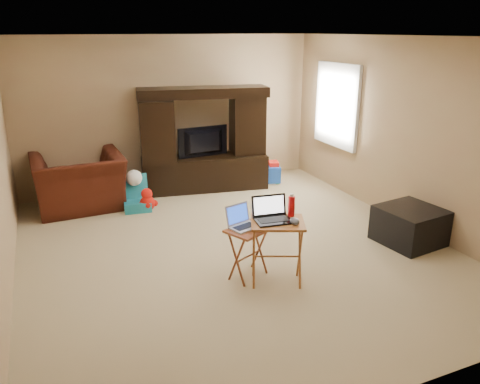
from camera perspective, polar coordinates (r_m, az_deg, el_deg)
name	(u,v)px	position (r m, az deg, el deg)	size (l,w,h in m)	color
floor	(234,248)	(5.86, -0.77, -6.81)	(5.50, 5.50, 0.00)	beige
ceiling	(233,36)	(5.27, -0.90, 18.44)	(5.50, 5.50, 0.00)	silver
wall_back	(171,113)	(7.99, -8.44, 9.49)	(5.00, 5.00, 0.00)	tan
wall_front	(394,246)	(3.20, 18.32, -6.23)	(5.00, 5.00, 0.00)	tan
wall_right	(404,132)	(6.76, 19.33, 6.87)	(5.50, 5.50, 0.00)	tan
window_pane	(338,105)	(7.92, 11.82, 10.31)	(1.20, 1.20, 0.00)	white
window_frame	(337,105)	(7.91, 11.70, 10.30)	(0.06, 1.14, 1.34)	white
entertainment_center	(204,140)	(7.76, -4.39, 6.36)	(2.08, 0.52, 1.70)	black
television	(205,142)	(7.73, -4.28, 6.04)	(0.86, 0.11, 0.50)	black
recliner	(79,182)	(7.37, -19.00, 1.12)	(1.27, 1.11, 0.83)	#491A0F
child_rocker	(137,193)	(7.14, -12.49, -0.14)	(0.39, 0.45, 0.52)	teal
plush_toy	(147,199)	(7.10, -11.25, -0.89)	(0.32, 0.26, 0.35)	red
push_toy	(264,171)	(8.24, 2.97, 2.53)	(0.56, 0.40, 0.42)	blue
ottoman	(410,225)	(6.30, 19.99, -3.86)	(0.71, 0.71, 0.46)	black
tray_table_left	(248,253)	(5.10, 1.02, -7.43)	(0.44, 0.35, 0.57)	brown
tray_table_right	(277,252)	(4.97, 4.50, -7.35)	(0.54, 0.44, 0.71)	#A56628
laptop_left	(245,218)	(4.94, 0.59, -3.13)	(0.30, 0.25, 0.24)	silver
laptop_right	(274,210)	(4.78, 4.11, -2.26)	(0.37, 0.30, 0.24)	black
mouse_left	(267,226)	(4.98, 3.30, -4.19)	(0.07, 0.12, 0.05)	white
mouse_right	(295,221)	(4.77, 6.67, -3.53)	(0.09, 0.14, 0.06)	#3F3F44
water_bottle	(291,206)	(4.94, 6.28, -1.73)	(0.07, 0.07, 0.22)	red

